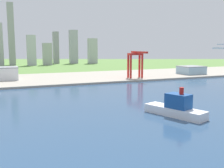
% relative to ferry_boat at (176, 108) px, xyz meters
% --- Properties ---
extents(ground_plane, '(2400.00, 2400.00, 0.00)m').
position_rel_ferry_boat_xyz_m(ground_plane, '(-34.39, 44.50, -5.69)').
color(ground_plane, '#5F8941').
extents(water_bay, '(840.00, 360.00, 0.15)m').
position_rel_ferry_boat_xyz_m(water_bay, '(-34.39, -15.50, -5.61)').
color(water_bay, '#2D4C70').
rests_on(water_bay, ground).
extents(industrial_pier, '(840.00, 140.00, 2.50)m').
position_rel_ferry_boat_xyz_m(industrial_pier, '(-34.39, 234.50, -4.44)').
color(industrial_pier, '#A89F90').
rests_on(industrial_pier, ground).
extents(ferry_boat, '(25.64, 44.69, 19.87)m').
position_rel_ferry_boat_xyz_m(ferry_boat, '(0.00, 0.00, 0.00)').
color(ferry_boat, white).
rests_on(ferry_boat, water_bay).
extents(port_crane_red, '(20.57, 43.79, 37.56)m').
position_rel_ferry_boat_xyz_m(port_crane_red, '(70.09, 188.38, 23.58)').
color(port_crane_red, red).
rests_on(port_crane_red, industrial_pier).
extents(warehouse_annex, '(36.69, 33.03, 12.93)m').
position_rel_ferry_boat_xyz_m(warehouse_annex, '(177.78, 200.51, 3.30)').
color(warehouse_annex, '#99BCD1').
rests_on(warehouse_annex, industrial_pier).
extents(distant_skyline, '(357.49, 77.23, 152.79)m').
position_rel_ferry_boat_xyz_m(distant_skyline, '(-69.47, 560.43, 48.57)').
color(distant_skyline, '#9796A2').
rests_on(distant_skyline, ground).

